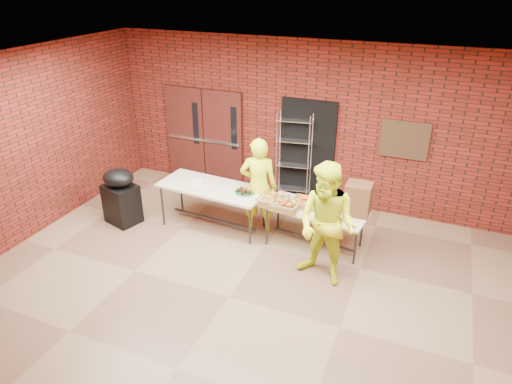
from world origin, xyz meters
The scene contains 19 objects.
room centered at (0.00, 0.00, 1.60)m, with size 8.08×7.08×3.28m.
double_doors centered at (-2.20, 3.44, 1.05)m, with size 1.78×0.12×2.10m.
dark_doorway centered at (0.10, 3.46, 1.05)m, with size 1.10×0.06×2.10m, color black.
bronze_plaque centered at (1.90, 3.45, 1.55)m, with size 0.85×0.04×0.70m, color #3F2C19.
wire_rack centered at (-0.13, 3.32, 0.93)m, with size 0.68×0.23×1.86m, color #BCBCC3, non-canonical shape.
table_left centered at (-1.15, 1.76, 0.74)m, with size 2.03×0.96×0.81m.
table_right centered at (0.76, 1.82, 0.64)m, with size 1.79×0.92×0.70m.
basket_bananas centered at (0.02, 1.73, 0.77)m, with size 0.50×0.39×0.15m.
basket_oranges centered at (0.57, 1.88, 0.77)m, with size 0.46×0.36×0.14m.
basket_apples centered at (0.27, 1.65, 0.77)m, with size 0.46×0.36×0.14m.
muffin_tray centered at (-0.50, 1.77, 0.85)m, with size 0.36×0.36×0.09m.
napkin_box centered at (-1.44, 1.76, 0.84)m, with size 0.19×0.12×0.06m, color white.
coffee_dispenser centered at (1.42, 1.95, 0.97)m, with size 0.41×0.37×0.54m, color #4F361B.
cup_stack_front centered at (1.09, 1.69, 0.82)m, with size 0.08×0.08×0.24m, color white.
cup_stack_mid centered at (1.19, 1.63, 0.83)m, with size 0.09×0.09×0.26m, color white.
cup_stack_back centered at (0.99, 1.90, 0.81)m, with size 0.07×0.07×0.21m, color white.
covered_grill centered at (-2.79, 1.24, 0.54)m, with size 0.70×0.64×1.07m.
volunteer_woman centered at (-0.32, 1.93, 0.89)m, with size 0.65×0.43×1.78m, color #DBEC1A.
volunteer_man centered at (1.16, 0.96, 0.96)m, with size 0.93×0.73×1.92m, color #DBEC1A.
Camera 1 is at (2.41, -4.75, 4.35)m, focal length 32.00 mm.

